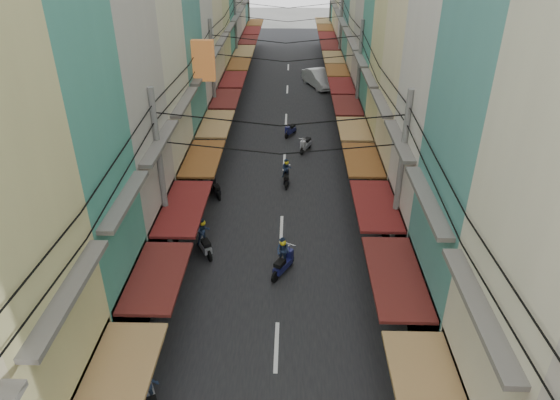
% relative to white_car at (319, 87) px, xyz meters
% --- Properties ---
extents(ground, '(160.00, 160.00, 0.00)m').
position_rel_white_car_xyz_m(ground, '(-2.97, -31.00, 0.00)').
color(ground, slate).
rests_on(ground, ground).
extents(road, '(10.00, 80.00, 0.02)m').
position_rel_white_car_xyz_m(road, '(-2.97, -11.00, 0.01)').
color(road, black).
rests_on(road, ground).
extents(sidewalk_left, '(3.00, 80.00, 0.06)m').
position_rel_white_car_xyz_m(sidewalk_left, '(-9.47, -11.00, 0.03)').
color(sidewalk_left, gray).
rests_on(sidewalk_left, ground).
extents(sidewalk_right, '(3.00, 80.00, 0.06)m').
position_rel_white_car_xyz_m(sidewalk_right, '(3.53, -11.00, 0.03)').
color(sidewalk_right, gray).
rests_on(sidewalk_right, ground).
extents(building_row_right, '(7.80, 68.98, 22.59)m').
position_rel_white_car_xyz_m(building_row_right, '(4.95, -14.56, 9.41)').
color(building_row_right, teal).
rests_on(building_row_right, ground).
extents(utility_poles, '(10.20, 66.13, 8.20)m').
position_rel_white_car_xyz_m(utility_poles, '(-2.97, -15.99, 6.59)').
color(utility_poles, slate).
rests_on(utility_poles, ground).
extents(white_car, '(5.98, 4.04, 1.96)m').
position_rel_white_car_xyz_m(white_car, '(0.00, 0.00, 0.00)').
color(white_car, '#BBBCBF').
rests_on(white_car, ground).
extents(bicycle, '(1.76, 1.19, 1.13)m').
position_rel_white_car_xyz_m(bicycle, '(3.16, -32.34, 0.00)').
color(bicycle, black).
rests_on(bicycle, ground).
extents(moving_scooters, '(5.68, 25.46, 1.96)m').
position_rel_white_car_xyz_m(moving_scooters, '(-4.65, -26.05, 0.54)').
color(moving_scooters, black).
rests_on(moving_scooters, ground).
extents(parked_scooters, '(12.69, 15.56, 0.99)m').
position_rel_white_car_xyz_m(parked_scooters, '(0.12, -34.17, 0.46)').
color(parked_scooters, black).
rests_on(parked_scooters, ground).
extents(pedestrians, '(12.28, 17.30, 2.25)m').
position_rel_white_car_xyz_m(pedestrians, '(-7.71, -29.47, 1.05)').
color(pedestrians, black).
rests_on(pedestrians, ground).
extents(market_umbrella, '(2.18, 2.18, 2.29)m').
position_rel_white_car_xyz_m(market_umbrella, '(3.29, -35.88, 2.02)').
color(market_umbrella, '#B2B2B7').
rests_on(market_umbrella, ground).
extents(traffic_sign, '(0.10, 0.57, 2.58)m').
position_rel_white_car_xyz_m(traffic_sign, '(2.70, -32.19, 1.84)').
color(traffic_sign, slate).
rests_on(traffic_sign, ground).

